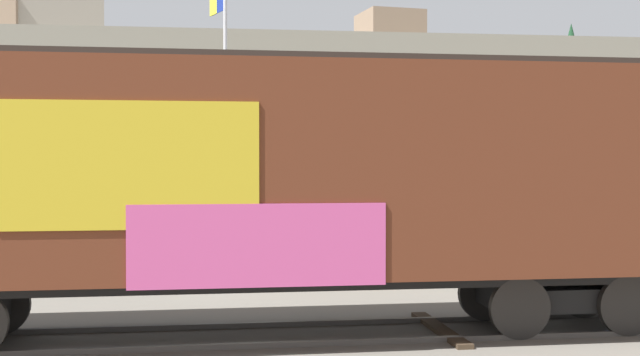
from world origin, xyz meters
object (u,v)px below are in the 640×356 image
object	(u,v)px
parked_car_black	(77,247)
parked_car_tan	(374,240)
freight_car	(256,175)
flagpole	(223,82)

from	to	relation	value
parked_car_black	parked_car_tan	xyz separation A→B (m)	(6.39, -0.17, 0.09)
freight_car	parked_car_black	size ratio (longest dim) A/B	3.24
freight_car	parked_car_tan	xyz separation A→B (m)	(2.88, 5.51, -1.52)
freight_car	parked_car_black	distance (m)	6.87
flagpole	freight_car	bearing A→B (deg)	-88.65
freight_car	parked_car_black	world-z (taller)	freight_car
flagpole	parked_car_black	xyz separation A→B (m)	(-3.18, -8.34, -4.36)
flagpole	parked_car_tan	size ratio (longest dim) A/B	1.78
flagpole	parked_car_tan	xyz separation A→B (m)	(3.21, -8.51, -4.26)
flagpole	parked_car_tan	distance (m)	10.05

